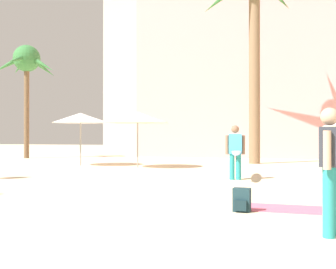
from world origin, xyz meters
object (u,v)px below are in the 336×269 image
(cafe_umbrella_2, at_px, (138,117))
(backpack, at_px, (242,200))
(person_far_left, at_px, (330,165))
(beach_towel, at_px, (280,208))
(palm_tree_right, at_px, (27,64))
(cafe_umbrella_3, at_px, (81,118))
(person_near_right, at_px, (236,150))

(cafe_umbrella_2, bearing_deg, backpack, -60.46)
(cafe_umbrella_2, distance_m, person_far_left, 13.48)
(beach_towel, distance_m, backpack, 0.84)
(palm_tree_right, height_order, cafe_umbrella_3, palm_tree_right)
(beach_towel, height_order, person_near_right, person_near_right)
(person_far_left, bearing_deg, backpack, -38.48)
(beach_towel, bearing_deg, palm_tree_right, 135.87)
(palm_tree_right, height_order, person_near_right, palm_tree_right)
(cafe_umbrella_2, distance_m, cafe_umbrella_3, 3.04)
(palm_tree_right, bearing_deg, backpack, -46.26)
(person_far_left, bearing_deg, cafe_umbrella_3, -39.37)
(cafe_umbrella_3, height_order, beach_towel, cafe_umbrella_3)
(cafe_umbrella_3, xyz_separation_m, person_near_right, (7.73, -4.53, -1.29))
(palm_tree_right, distance_m, cafe_umbrella_3, 9.26)
(cafe_umbrella_2, xyz_separation_m, person_far_left, (6.96, -11.48, -1.23))
(palm_tree_right, bearing_deg, person_far_left, -46.53)
(cafe_umbrella_2, bearing_deg, beach_towel, -56.34)
(person_near_right, bearing_deg, beach_towel, -173.47)
(person_near_right, distance_m, person_far_left, 7.80)
(palm_tree_right, bearing_deg, person_near_right, -34.85)
(palm_tree_right, xyz_separation_m, beach_towel, (15.81, -15.34, -5.83))
(beach_towel, height_order, person_far_left, person_far_left)
(backpack, xyz_separation_m, person_near_right, (-0.87, 5.90, 0.71))
(cafe_umbrella_3, bearing_deg, palm_tree_right, 140.45)
(backpack, bearing_deg, person_far_left, 45.02)
(palm_tree_right, xyz_separation_m, backpack, (15.18, -15.86, -5.64))
(cafe_umbrella_2, relative_size, person_far_left, 1.60)
(cafe_umbrella_2, distance_m, beach_towel, 11.48)
(palm_tree_right, bearing_deg, cafe_umbrella_3, -39.55)
(person_far_left, bearing_deg, cafe_umbrella_2, -47.79)
(backpack, distance_m, person_near_right, 6.01)
(palm_tree_right, bearing_deg, cafe_umbrella_2, -31.90)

